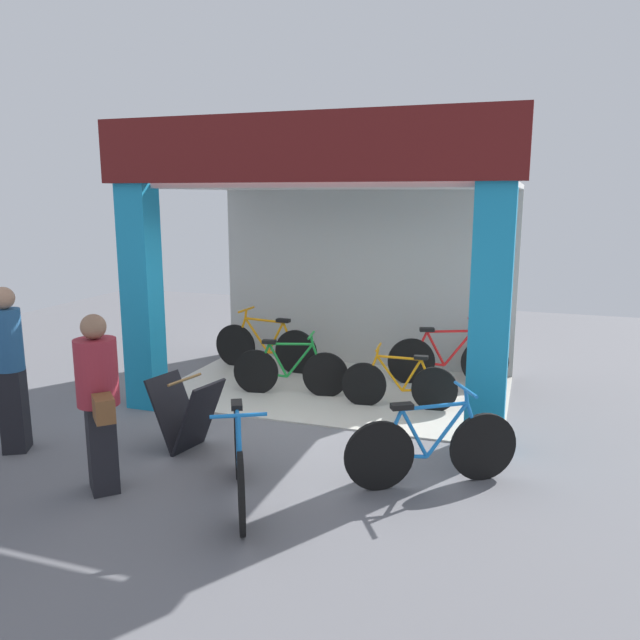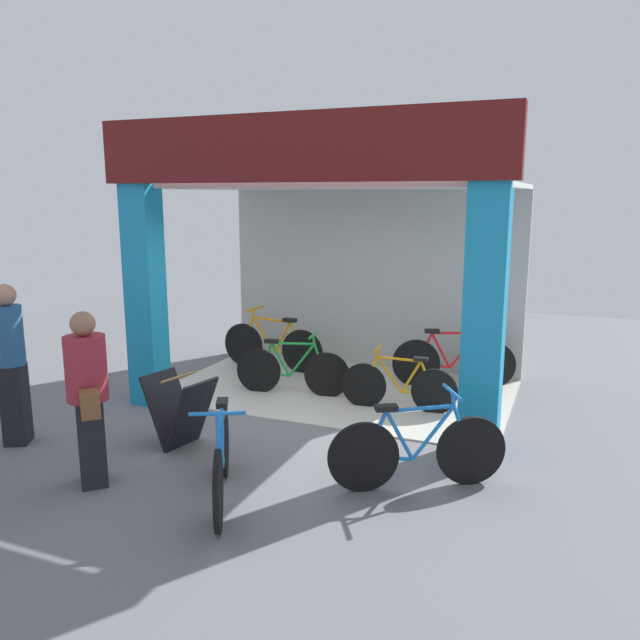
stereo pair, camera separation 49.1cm
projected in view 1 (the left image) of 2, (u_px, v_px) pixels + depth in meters
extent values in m
plane|color=slate|center=(301.00, 424.00, 7.59)|extent=(17.41, 17.41, 0.00)
cube|color=beige|center=(336.00, 389.00, 8.94)|extent=(4.71, 2.90, 0.02)
cube|color=#B7B7B2|center=(364.00, 277.00, 10.00)|extent=(4.71, 0.12, 2.86)
cube|color=#198CBF|center=(142.00, 298.00, 7.99)|extent=(0.41, 0.36, 2.86)
cube|color=#198CBF|center=(490.00, 320.00, 6.63)|extent=(0.41, 0.36, 2.86)
cube|color=#591414|center=(294.00, 147.00, 6.82)|extent=(4.91, 0.20, 0.74)
cube|color=silver|center=(337.00, 187.00, 8.38)|extent=(4.71, 2.90, 0.06)
cylinder|color=black|center=(296.00, 352.00, 9.65)|extent=(0.69, 0.09, 0.69)
cylinder|color=black|center=(235.00, 346.00, 10.06)|extent=(0.69, 0.09, 0.69)
cylinder|color=orange|center=(281.00, 352.00, 9.75)|extent=(0.47, 0.07, 0.09)
cylinder|color=orange|center=(276.00, 338.00, 9.74)|extent=(0.30, 0.06, 0.52)
cylinder|color=orange|center=(257.00, 335.00, 9.87)|extent=(0.43, 0.07, 0.54)
cylinder|color=orange|center=(264.00, 320.00, 9.77)|extent=(0.67, 0.08, 0.06)
cylinder|color=orange|center=(289.00, 337.00, 9.65)|extent=(0.23, 0.05, 0.47)
cylinder|color=orange|center=(241.00, 332.00, 9.97)|extent=(0.21, 0.05, 0.48)
cylinder|color=orange|center=(246.00, 314.00, 9.87)|extent=(0.06, 0.04, 0.14)
cylinder|color=orange|center=(246.00, 310.00, 9.86)|extent=(0.07, 0.48, 0.03)
cube|color=black|center=(283.00, 320.00, 9.64)|extent=(0.22, 0.12, 0.05)
cylinder|color=black|center=(434.00, 389.00, 7.98)|extent=(0.59, 0.10, 0.59)
cylinder|color=black|center=(364.00, 385.00, 8.18)|extent=(0.59, 0.10, 0.59)
cylinder|color=orange|center=(417.00, 390.00, 8.03)|extent=(0.40, 0.07, 0.08)
cylinder|color=orange|center=(411.00, 375.00, 8.01)|extent=(0.26, 0.06, 0.44)
cylinder|color=orange|center=(390.00, 373.00, 8.07)|extent=(0.36, 0.07, 0.46)
cylinder|color=orange|center=(399.00, 358.00, 8.01)|extent=(0.56, 0.09, 0.05)
cylinder|color=orange|center=(427.00, 374.00, 7.97)|extent=(0.20, 0.05, 0.39)
cylinder|color=orange|center=(371.00, 370.00, 8.12)|extent=(0.18, 0.05, 0.41)
cylinder|color=orange|center=(378.00, 352.00, 8.05)|extent=(0.05, 0.04, 0.12)
cylinder|color=orange|center=(378.00, 347.00, 8.04)|extent=(0.07, 0.41, 0.03)
cube|color=black|center=(421.00, 358.00, 7.94)|extent=(0.19, 0.11, 0.04)
cylinder|color=black|center=(256.00, 372.00, 8.69)|extent=(0.63, 0.15, 0.63)
cylinder|color=black|center=(325.00, 375.00, 8.54)|extent=(0.63, 0.15, 0.63)
cylinder|color=#198C33|center=(272.00, 374.00, 8.66)|extent=(0.42, 0.11, 0.08)
cylinder|color=#198C33|center=(278.00, 360.00, 8.61)|extent=(0.28, 0.08, 0.47)
cylinder|color=#198C33|center=(300.00, 361.00, 8.56)|extent=(0.39, 0.10, 0.49)
cylinder|color=#198C33|center=(291.00, 344.00, 8.53)|extent=(0.60, 0.14, 0.05)
cylinder|color=#198C33|center=(263.00, 358.00, 8.63)|extent=(0.21, 0.07, 0.42)
cylinder|color=#198C33|center=(318.00, 360.00, 8.52)|extent=(0.19, 0.07, 0.44)
cylinder|color=#198C33|center=(312.00, 340.00, 8.48)|extent=(0.06, 0.04, 0.13)
cylinder|color=#198C33|center=(311.00, 335.00, 8.46)|extent=(0.11, 0.44, 0.03)
cube|color=black|center=(269.00, 342.00, 8.57)|extent=(0.20, 0.13, 0.05)
cylinder|color=black|center=(411.00, 362.00, 9.13)|extent=(0.67, 0.24, 0.69)
cylinder|color=black|center=(485.00, 362.00, 9.09)|extent=(0.67, 0.24, 0.69)
cylinder|color=red|center=(428.00, 363.00, 9.12)|extent=(0.45, 0.17, 0.09)
cylinder|color=red|center=(436.00, 349.00, 9.07)|extent=(0.30, 0.12, 0.52)
cylinder|color=red|center=(459.00, 348.00, 9.06)|extent=(0.41, 0.16, 0.54)
cylinder|color=red|center=(450.00, 331.00, 9.02)|extent=(0.64, 0.23, 0.05)
cylinder|color=red|center=(420.00, 347.00, 9.08)|extent=(0.23, 0.10, 0.46)
cylinder|color=red|center=(478.00, 347.00, 9.05)|extent=(0.21, 0.09, 0.48)
cylinder|color=red|center=(472.00, 326.00, 8.99)|extent=(0.07, 0.05, 0.14)
cylinder|color=red|center=(472.00, 322.00, 8.98)|extent=(0.17, 0.47, 0.03)
cube|color=black|center=(427.00, 330.00, 9.02)|extent=(0.23, 0.16, 0.05)
cylinder|color=black|center=(237.00, 444.00, 6.12)|extent=(0.36, 0.62, 0.68)
cylinder|color=black|center=(241.00, 494.00, 5.11)|extent=(0.36, 0.62, 0.68)
cylinder|color=blue|center=(238.00, 457.00, 5.89)|extent=(0.25, 0.42, 0.09)
cylinder|color=blue|center=(238.00, 438.00, 5.75)|extent=(0.17, 0.28, 0.51)
cylinder|color=blue|center=(239.00, 451.00, 5.44)|extent=(0.23, 0.39, 0.53)
cylinder|color=blue|center=(238.00, 419.00, 5.52)|extent=(0.34, 0.59, 0.05)
cylinder|color=blue|center=(237.00, 427.00, 5.97)|extent=(0.14, 0.21, 0.46)
cylinder|color=blue|center=(240.00, 462.00, 5.16)|extent=(0.13, 0.20, 0.47)
cylinder|color=blue|center=(239.00, 424.00, 5.20)|extent=(0.06, 0.07, 0.14)
cylinder|color=blue|center=(239.00, 415.00, 5.19)|extent=(0.43, 0.25, 0.03)
cube|color=black|center=(237.00, 405.00, 5.83)|extent=(0.19, 0.23, 0.05)
cylinder|color=black|center=(379.00, 456.00, 5.85)|extent=(0.60, 0.38, 0.68)
cylinder|color=black|center=(483.00, 447.00, 6.06)|extent=(0.60, 0.38, 0.68)
cylinder|color=blue|center=(404.00, 456.00, 5.90)|extent=(0.41, 0.26, 0.09)
cylinder|color=blue|center=(414.00, 433.00, 5.88)|extent=(0.27, 0.18, 0.51)
cylinder|color=blue|center=(447.00, 430.00, 5.94)|extent=(0.38, 0.24, 0.53)
cylinder|color=blue|center=(435.00, 406.00, 5.87)|extent=(0.58, 0.36, 0.05)
cylinder|color=blue|center=(392.00, 433.00, 5.83)|extent=(0.21, 0.15, 0.45)
cylinder|color=blue|center=(474.00, 425.00, 5.99)|extent=(0.19, 0.13, 0.47)
cylinder|color=blue|center=(466.00, 396.00, 5.91)|extent=(0.07, 0.06, 0.14)
cylinder|color=blue|center=(466.00, 389.00, 5.90)|extent=(0.27, 0.42, 0.03)
cube|color=black|center=(402.00, 406.00, 5.80)|extent=(0.23, 0.19, 0.05)
cube|color=black|center=(174.00, 412.00, 6.87)|extent=(0.47, 0.57, 0.80)
cube|color=black|center=(199.00, 417.00, 6.69)|extent=(0.47, 0.57, 0.80)
cylinder|color=olive|center=(185.00, 380.00, 6.70)|extent=(0.13, 0.50, 0.03)
cube|color=black|center=(14.00, 411.00, 6.74)|extent=(0.34, 0.36, 0.90)
cylinder|color=#26598C|center=(7.00, 340.00, 6.59)|extent=(0.41, 0.41, 0.66)
sphere|color=tan|center=(3.00, 298.00, 6.50)|extent=(0.23, 0.23, 0.23)
cube|color=black|center=(102.00, 447.00, 5.84)|extent=(0.41, 0.41, 0.84)
cylinder|color=maroon|center=(97.00, 372.00, 5.70)|extent=(0.54, 0.54, 0.62)
sphere|color=#8C664C|center=(93.00, 327.00, 5.62)|extent=(0.23, 0.23, 0.23)
cube|color=brown|center=(104.00, 409.00, 5.44)|extent=(0.31, 0.31, 0.21)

